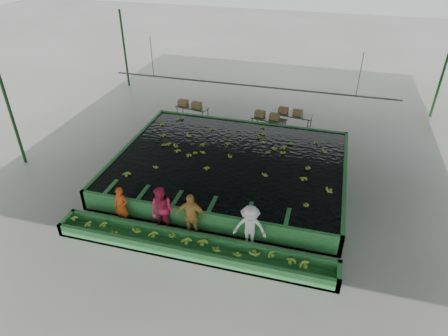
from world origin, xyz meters
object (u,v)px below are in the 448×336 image
(box_stack_mid, at_px, (267,117))
(sorting_trough, at_px, (192,247))
(box_stack_left, at_px, (190,106))
(worker_a, at_px, (121,206))
(flotation_tank, at_px, (230,167))
(worker_b, at_px, (162,211))
(box_stack_right, at_px, (290,114))
(packing_table_right, at_px, (291,122))
(packing_table_mid, at_px, (269,125))
(packing_table_left, at_px, (193,113))
(worker_d, at_px, (250,228))
(worker_c, at_px, (191,216))

(box_stack_mid, bearing_deg, sorting_trough, -94.56)
(box_stack_mid, bearing_deg, box_stack_left, 176.08)
(worker_a, bearing_deg, flotation_tank, 58.89)
(sorting_trough, relative_size, box_stack_mid, 7.48)
(worker_b, distance_m, box_stack_right, 10.10)
(packing_table_right, bearing_deg, packing_table_mid, -150.95)
(worker_a, distance_m, worker_b, 1.65)
(packing_table_left, bearing_deg, worker_a, -86.92)
(sorting_trough, distance_m, worker_b, 1.76)
(worker_d, distance_m, box_stack_left, 10.88)
(sorting_trough, height_order, worker_b, worker_b)
(packing_table_right, relative_size, box_stack_right, 1.69)
(flotation_tank, height_order, box_stack_mid, box_stack_mid)
(sorting_trough, xyz_separation_m, box_stack_mid, (0.79, 9.86, 0.58))
(flotation_tank, height_order, worker_c, worker_c)
(worker_b, relative_size, box_stack_left, 1.38)
(packing_table_right, bearing_deg, sorting_trough, -101.12)
(worker_c, distance_m, box_stack_left, 9.96)
(box_stack_left, bearing_deg, packing_table_mid, -4.88)
(packing_table_mid, bearing_deg, worker_c, -97.73)
(sorting_trough, bearing_deg, flotation_tank, 90.00)
(box_stack_left, height_order, box_stack_right, box_stack_right)
(worker_b, bearing_deg, packing_table_left, 112.51)
(sorting_trough, xyz_separation_m, worker_a, (-3.05, 0.80, 0.55))
(sorting_trough, relative_size, worker_b, 5.27)
(flotation_tank, relative_size, packing_table_right, 4.58)
(worker_a, height_order, packing_table_right, worker_a)
(worker_a, relative_size, box_stack_left, 1.15)
(sorting_trough, height_order, box_stack_right, box_stack_right)
(box_stack_right, bearing_deg, box_stack_left, -178.43)
(worker_a, relative_size, packing_table_mid, 0.87)
(worker_d, relative_size, box_stack_left, 1.29)
(flotation_tank, xyz_separation_m, worker_d, (1.84, -4.30, 0.44))
(worker_a, bearing_deg, box_stack_left, 98.19)
(box_stack_mid, bearing_deg, worker_a, -112.96)
(packing_table_right, xyz_separation_m, box_stack_left, (-5.74, -0.24, 0.34))
(worker_a, distance_m, worker_c, 2.75)
(packing_table_left, bearing_deg, worker_c, -70.87)
(packing_table_left, xyz_separation_m, box_stack_mid, (4.34, -0.31, 0.42))
(sorting_trough, bearing_deg, worker_d, 23.53)
(packing_table_left, distance_m, box_stack_left, 0.44)
(worker_b, height_order, packing_table_left, worker_b)
(worker_a, relative_size, worker_b, 0.84)
(worker_d, relative_size, packing_table_mid, 0.97)
(sorting_trough, xyz_separation_m, box_stack_right, (1.96, 10.32, 0.74))
(packing_table_left, xyz_separation_m, packing_table_mid, (4.47, -0.39, -0.00))
(worker_c, bearing_deg, box_stack_left, 104.19)
(worker_a, bearing_deg, box_stack_mid, 71.31)
(worker_d, height_order, packing_table_right, worker_d)
(sorting_trough, height_order, packing_table_left, packing_table_left)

